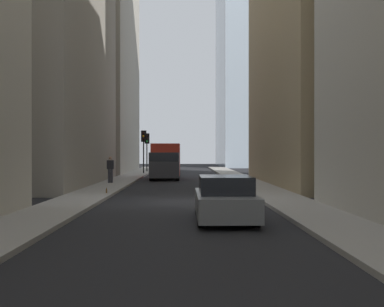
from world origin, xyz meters
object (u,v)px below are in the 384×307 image
(discarded_bottle, at_px, (106,191))
(delivery_truck, at_px, (166,161))
(hatchback_grey, at_px, (225,200))
(pedestrian, at_px, (110,168))
(traffic_light_far_junction, at_px, (147,143))
(traffic_light_midblock, at_px, (144,142))

(discarded_bottle, bearing_deg, delivery_truck, -8.92)
(hatchback_grey, bearing_deg, pedestrian, 20.48)
(pedestrian, distance_m, discarded_bottle, 8.10)
(delivery_truck, relative_size, hatchback_grey, 1.50)
(traffic_light_far_junction, xyz_separation_m, pedestrian, (-19.13, 0.88, -2.02))
(traffic_light_far_junction, distance_m, pedestrian, 19.26)
(hatchback_grey, relative_size, traffic_light_midblock, 1.04)
(hatchback_grey, height_order, discarded_bottle, hatchback_grey)
(delivery_truck, bearing_deg, discarded_bottle, 171.08)
(hatchback_grey, distance_m, pedestrian, 17.67)
(hatchback_grey, bearing_deg, traffic_light_far_junction, 8.45)
(delivery_truck, xyz_separation_m, traffic_light_far_junction, (12.36, 2.50, 1.65))
(traffic_light_midblock, relative_size, traffic_light_far_junction, 1.02)
(traffic_light_far_junction, relative_size, discarded_bottle, 14.96)
(hatchback_grey, distance_m, discarded_bottle, 9.98)
(traffic_light_far_junction, distance_m, discarded_bottle, 27.27)
(traffic_light_midblock, relative_size, pedestrian, 2.37)
(hatchback_grey, xyz_separation_m, traffic_light_far_junction, (35.68, 5.30, 2.44))
(delivery_truck, xyz_separation_m, pedestrian, (-6.77, 3.38, -0.37))
(delivery_truck, height_order, hatchback_grey, delivery_truck)
(hatchback_grey, distance_m, traffic_light_far_junction, 36.16)
(traffic_light_midblock, distance_m, pedestrian, 14.62)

